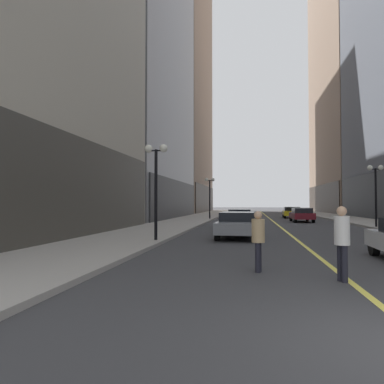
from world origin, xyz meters
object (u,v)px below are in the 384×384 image
at_px(car_yellow, 292,212).
at_px(street_lamp_left_near, 156,170).
at_px(car_maroon, 302,214).
at_px(pedestrian_in_tan_trench, 258,237).
at_px(car_grey, 238,224).
at_px(street_lamp_right_mid, 376,182).
at_px(car_silver, 240,217).
at_px(street_lamp_left_far, 210,189).
at_px(pedestrian_in_white_shirt, 342,238).

height_order(car_yellow, street_lamp_left_near, street_lamp_left_near).
height_order(car_maroon, pedestrian_in_tan_trench, pedestrian_in_tan_trench).
relative_size(car_grey, street_lamp_left_near, 1.04).
xyz_separation_m(car_maroon, street_lamp_right_mid, (3.82, -8.09, 2.54)).
bearing_deg(car_grey, car_silver, 90.74).
bearing_deg(street_lamp_left_far, street_lamp_right_mid, -39.29).
bearing_deg(car_maroon, pedestrian_in_white_shirt, -96.16).
bearing_deg(car_silver, pedestrian_in_tan_trench, -86.78).
relative_size(car_maroon, street_lamp_left_near, 0.98).
relative_size(car_yellow, pedestrian_in_white_shirt, 2.70).
bearing_deg(car_yellow, street_lamp_left_far, -146.02).
height_order(car_grey, street_lamp_left_far, street_lamp_left_far).
xyz_separation_m(pedestrian_in_tan_trench, street_lamp_right_mid, (8.44, 16.57, 2.34)).
distance_m(car_maroon, street_lamp_right_mid, 9.30).
height_order(car_silver, street_lamp_left_near, street_lamp_left_near).
xyz_separation_m(car_yellow, street_lamp_left_far, (-9.05, -6.10, 2.54)).
distance_m(car_yellow, pedestrian_in_white_shirt, 34.07).
bearing_deg(street_lamp_right_mid, car_grey, -140.09).
distance_m(car_silver, street_lamp_left_near, 11.65).
bearing_deg(street_lamp_right_mid, street_lamp_left_near, -139.91).
height_order(car_yellow, pedestrian_in_white_shirt, pedestrian_in_white_shirt).
distance_m(car_yellow, street_lamp_left_far, 11.20).
xyz_separation_m(car_silver, street_lamp_right_mid, (9.38, -0.06, 2.54)).
distance_m(pedestrian_in_tan_trench, street_lamp_left_far, 27.49).
xyz_separation_m(car_maroon, pedestrian_in_white_shirt, (-2.75, -25.47, 0.29)).
xyz_separation_m(street_lamp_left_near, street_lamp_right_mid, (12.80, 10.77, 0.00)).
height_order(pedestrian_in_tan_trench, street_lamp_right_mid, street_lamp_right_mid).
xyz_separation_m(pedestrian_in_white_shirt, street_lamp_left_far, (-6.23, 27.86, 2.25)).
bearing_deg(car_maroon, street_lamp_left_far, 165.13).
relative_size(car_maroon, car_yellow, 0.94).
height_order(car_silver, street_lamp_right_mid, street_lamp_right_mid).
xyz_separation_m(car_yellow, pedestrian_in_white_shirt, (-2.82, -33.95, 0.28)).
bearing_deg(pedestrian_in_white_shirt, street_lamp_left_far, 102.61).
bearing_deg(street_lamp_right_mid, car_yellow, 102.77).
bearing_deg(car_grey, pedestrian_in_white_shirt, -74.31).
bearing_deg(pedestrian_in_tan_trench, street_lamp_right_mid, 63.00).
bearing_deg(car_grey, car_yellow, 77.22).
height_order(street_lamp_left_near, street_lamp_left_far, same).
relative_size(car_grey, street_lamp_left_far, 1.04).
bearing_deg(car_silver, pedestrian_in_white_shirt, -80.87).
relative_size(car_maroon, pedestrian_in_tan_trench, 2.75).
bearing_deg(car_maroon, car_yellow, 89.55).
xyz_separation_m(car_grey, street_lamp_right_mid, (9.27, 7.76, 2.54)).
height_order(car_grey, pedestrian_in_white_shirt, pedestrian_in_white_shirt).
xyz_separation_m(car_yellow, pedestrian_in_tan_trench, (-4.69, -33.13, 0.20)).
xyz_separation_m(car_maroon, pedestrian_in_tan_trench, (-4.62, -24.65, 0.20)).
relative_size(car_grey, car_yellow, 0.99).
relative_size(pedestrian_in_white_shirt, street_lamp_right_mid, 0.39).
bearing_deg(pedestrian_in_tan_trench, car_grey, 95.41).
bearing_deg(car_yellow, pedestrian_in_white_shirt, -94.74).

